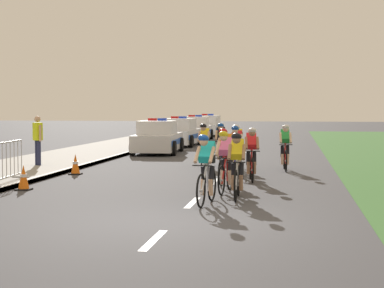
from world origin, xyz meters
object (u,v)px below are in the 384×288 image
(cyclist_lead, at_px, (206,168))
(traffic_cone_mid, at_px, (75,165))
(cyclist_seventh, at_px, (285,147))
(cyclist_eighth, at_px, (237,146))
(cyclist_sixth, at_px, (236,149))
(spectator_closest, at_px, (38,137))
(cyclist_third, at_px, (226,161))
(police_car_furthest, at_px, (208,126))
(police_car_third, at_px, (195,129))
(cyclist_ninth, at_px, (204,145))
(cyclist_second, at_px, (237,165))
(crowd_barrier_middle, at_px, (6,162))
(traffic_cone_near, at_px, (24,178))
(cyclist_tenth, at_px, (221,143))
(police_car_nearest, at_px, (158,138))
(cyclist_fifth, at_px, (252,153))
(cyclist_fourth, at_px, (225,155))
(police_car_second, at_px, (179,133))

(cyclist_lead, xyz_separation_m, traffic_cone_mid, (-4.85, 5.45, -0.48))
(traffic_cone_mid, bearing_deg, cyclist_seventh, 19.06)
(cyclist_eighth, bearing_deg, cyclist_sixth, -85.89)
(traffic_cone_mid, distance_m, spectator_closest, 2.60)
(cyclist_lead, bearing_deg, cyclist_third, 83.71)
(police_car_furthest, bearing_deg, cyclist_third, -81.69)
(police_car_third, bearing_deg, cyclist_ninth, -80.38)
(traffic_cone_mid, xyz_separation_m, spectator_closest, (-1.89, 1.61, 0.77))
(cyclist_second, relative_size, crowd_barrier_middle, 0.74)
(traffic_cone_mid, bearing_deg, cyclist_ninth, 38.77)
(cyclist_sixth, bearing_deg, cyclist_lead, -90.99)
(cyclist_third, xyz_separation_m, cyclist_seventh, (1.38, 5.71, 0.00))
(police_car_third, height_order, police_car_furthest, same)
(cyclist_sixth, relative_size, traffic_cone_near, 2.69)
(cyclist_seventh, bearing_deg, cyclist_ninth, 165.78)
(cyclist_tenth, xyz_separation_m, traffic_cone_near, (-4.18, -7.60, -0.48))
(police_car_furthest, xyz_separation_m, spectator_closest, (-2.54, -25.09, 0.40))
(crowd_barrier_middle, bearing_deg, police_car_nearest, 83.32)
(cyclist_eighth, height_order, cyclist_ninth, same)
(cyclist_lead, distance_m, cyclist_seventh, 7.84)
(cyclist_eighth, relative_size, cyclist_ninth, 1.00)
(crowd_barrier_middle, xyz_separation_m, traffic_cone_near, (0.75, -0.63, -0.34))
(traffic_cone_near, bearing_deg, cyclist_third, 3.26)
(cyclist_fifth, height_order, spectator_closest, spectator_closest)
(cyclist_seventh, relative_size, cyclist_eighth, 1.00)
(traffic_cone_near, bearing_deg, cyclist_seventh, 42.75)
(cyclist_fourth, bearing_deg, cyclist_third, -83.68)
(cyclist_third, bearing_deg, police_car_nearest, 109.07)
(cyclist_eighth, distance_m, spectator_closest, 6.78)
(police_car_nearest, height_order, spectator_closest, spectator_closest)
(cyclist_seventh, distance_m, traffic_cone_mid, 6.83)
(cyclist_sixth, distance_m, spectator_closest, 6.89)
(cyclist_eighth, height_order, traffic_cone_mid, cyclist_eighth)
(cyclist_eighth, bearing_deg, cyclist_third, -87.90)
(cyclist_seventh, bearing_deg, crowd_barrier_middle, -143.42)
(police_car_furthest, distance_m, traffic_cone_near, 30.48)
(cyclist_sixth, bearing_deg, police_car_nearest, 116.98)
(cyclist_third, relative_size, police_car_third, 0.38)
(cyclist_second, height_order, cyclist_ninth, same)
(cyclist_fourth, xyz_separation_m, spectator_closest, (-6.75, 3.24, 0.30))
(cyclist_lead, height_order, cyclist_seventh, same)
(cyclist_lead, relative_size, cyclist_eighth, 1.00)
(cyclist_third, distance_m, crowd_barrier_middle, 5.87)
(traffic_cone_near, bearing_deg, cyclist_second, -7.58)
(cyclist_third, distance_m, police_car_second, 18.83)
(police_car_furthest, distance_m, crowd_barrier_middle, 29.88)
(police_car_second, xyz_separation_m, spectator_closest, (-2.54, -13.22, 0.40))
(cyclist_ninth, relative_size, traffic_cone_mid, 2.69)
(cyclist_sixth, height_order, cyclist_tenth, same)
(cyclist_eighth, bearing_deg, spectator_closest, -174.82)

